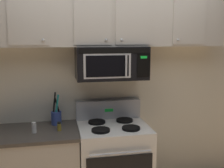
{
  "coord_description": "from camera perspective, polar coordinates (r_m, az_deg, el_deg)",
  "views": [
    {
      "loc": [
        -0.58,
        -2.36,
        1.85
      ],
      "look_at": [
        0.0,
        0.49,
        1.35
      ],
      "focal_mm": 43.93,
      "sensor_mm": 36.0,
      "label": 1
    }
  ],
  "objects": [
    {
      "name": "utensil_crock_blue",
      "position": [
        3.09,
        -11.52,
        -6.55
      ],
      "size": [
        0.11,
        0.11,
        0.36
      ],
      "color": "#384C9E",
      "rests_on": "counter_segment"
    },
    {
      "name": "salt_shaker",
      "position": [
        2.89,
        -15.94,
        -8.73
      ],
      "size": [
        0.05,
        0.05,
        0.11
      ],
      "color": "white",
      "rests_on": "counter_segment"
    },
    {
      "name": "stove_range",
      "position": [
        3.16,
        0.25,
        -16.15
      ],
      "size": [
        0.76,
        0.69,
        1.12
      ],
      "color": "white",
      "rests_on": "ground_plane"
    },
    {
      "name": "back_wall",
      "position": [
        3.24,
        -1.05,
        0.88
      ],
      "size": [
        5.2,
        0.1,
        2.7
      ],
      "primitive_type": "cube",
      "color": "silver",
      "rests_on": "ground_plane"
    },
    {
      "name": "upper_cabinets",
      "position": [
        2.99,
        -0.32,
        13.1
      ],
      "size": [
        2.5,
        0.36,
        0.55
      ],
      "color": "#BCB7AD"
    },
    {
      "name": "spice_jar",
      "position": [
        2.89,
        -10.92,
        -8.66
      ],
      "size": [
        0.04,
        0.04,
        0.09
      ],
      "color": "olive",
      "rests_on": "counter_segment"
    },
    {
      "name": "over_range_microwave",
      "position": [
        2.97,
        -0.2,
        4.44
      ],
      "size": [
        0.76,
        0.43,
        0.35
      ],
      "color": "black"
    }
  ]
}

